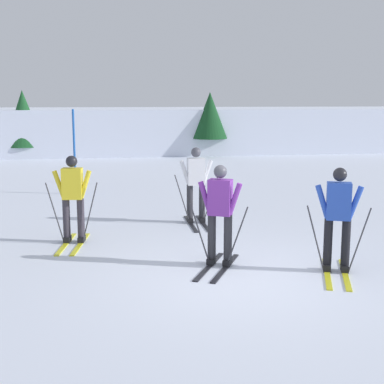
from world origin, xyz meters
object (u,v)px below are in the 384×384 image
at_px(conifer_far_right, 210,115).
at_px(skier_blue, 338,217).
at_px(trail_marker_pole, 74,152).
at_px(conifer_far_left, 23,118).
at_px(skier_yellow, 73,197).
at_px(skier_purple, 220,212).
at_px(skier_white, 196,183).

bearing_deg(conifer_far_right, skier_blue, -93.82).
distance_m(trail_marker_pole, conifer_far_right, 11.33).
relative_size(skier_blue, conifer_far_right, 0.56).
bearing_deg(conifer_far_left, skier_blue, -67.72).
relative_size(skier_yellow, conifer_far_right, 0.56).
xyz_separation_m(skier_yellow, conifer_far_right, (5.51, 15.28, 1.04)).
bearing_deg(skier_blue, skier_purple, 161.18).
relative_size(skier_yellow, skier_purple, 1.00).
bearing_deg(skier_white, skier_blue, -66.04).
bearing_deg(conifer_far_left, skier_yellow, -78.57).
distance_m(skier_purple, conifer_far_right, 17.43).
distance_m(trail_marker_pole, conifer_far_left, 10.80).
relative_size(skier_white, conifer_far_right, 0.56).
bearing_deg(conifer_far_right, trail_marker_pole, -120.87).
height_order(skier_white, conifer_far_right, conifer_far_right).
xyz_separation_m(skier_white, conifer_far_right, (2.89, 13.93, 1.04)).
height_order(skier_blue, conifer_far_left, conifer_far_left).
distance_m(skier_blue, conifer_far_left, 19.94).
distance_m(skier_white, conifer_far_right, 14.26).
bearing_deg(skier_blue, skier_white, 113.96).
xyz_separation_m(skier_white, conifer_far_left, (-5.85, 14.60, 0.92)).
relative_size(trail_marker_pole, conifer_far_right, 0.81).
bearing_deg(skier_blue, conifer_far_right, 86.18).
distance_m(skier_white, conifer_far_left, 15.76).
distance_m(skier_white, trail_marker_pole, 5.14).
bearing_deg(skier_yellow, conifer_far_right, 70.16).
xyz_separation_m(skier_purple, trail_marker_pole, (-2.80, 7.44, 0.32)).
bearing_deg(skier_white, conifer_far_right, 78.29).
height_order(skier_blue, trail_marker_pole, trail_marker_pole).
bearing_deg(trail_marker_pole, skier_yellow, -87.05).
relative_size(conifer_far_left, conifer_far_right, 1.03).
xyz_separation_m(skier_white, skier_purple, (-0.11, -3.21, -0.00)).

